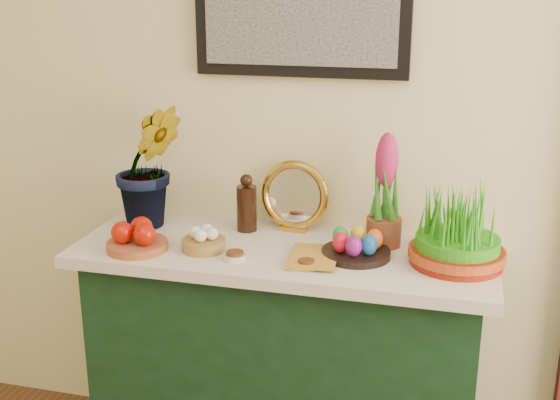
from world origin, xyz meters
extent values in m
cube|color=beige|center=(0.00, 2.25, 1.35)|extent=(4.00, 0.04, 2.70)
cube|color=#13351F|center=(-0.14, 2.00, 0.42)|extent=(1.30, 0.45, 0.85)
cube|color=silver|center=(-0.14, 2.00, 0.87)|extent=(1.40, 0.55, 0.04)
imported|color=#2F7920|center=(-0.66, 2.10, 1.19)|extent=(0.39, 0.38, 0.59)
cylinder|color=#9A4B2C|center=(-0.61, 1.86, 0.90)|extent=(0.25, 0.25, 0.03)
cylinder|color=#A77743|center=(-0.39, 1.91, 0.91)|extent=(0.16, 0.16, 0.04)
cylinder|color=black|center=(-0.31, 2.13, 0.97)|extent=(0.07, 0.07, 0.16)
sphere|color=black|center=(-0.31, 2.13, 1.08)|extent=(0.04, 0.04, 0.04)
cube|color=gold|center=(-0.15, 2.17, 0.90)|extent=(0.11, 0.06, 0.02)
torus|color=gold|center=(-0.15, 2.19, 1.02)|extent=(0.26, 0.08, 0.26)
cylinder|color=silver|center=(-0.15, 2.18, 1.02)|extent=(0.19, 0.04, 0.19)
imported|color=#C18C2D|center=(-0.10, 1.90, 0.90)|extent=(0.15, 0.21, 0.03)
cylinder|color=silver|center=(-0.27, 1.85, 0.90)|extent=(0.07, 0.07, 0.02)
cylinder|color=#592D14|center=(-0.27, 1.85, 0.91)|extent=(0.06, 0.06, 0.01)
cylinder|color=silver|center=(-0.03, 1.85, 0.90)|extent=(0.06, 0.06, 0.02)
cylinder|color=#592D14|center=(-0.03, 1.85, 0.91)|extent=(0.05, 0.05, 0.01)
cylinder|color=black|center=(0.11, 1.98, 0.90)|extent=(0.26, 0.26, 0.02)
ellipsoid|color=red|center=(0.06, 1.94, 0.95)|extent=(0.05, 0.05, 0.07)
ellipsoid|color=#1751A6|center=(0.15, 1.94, 0.95)|extent=(0.05, 0.05, 0.07)
ellipsoid|color=yellow|center=(0.11, 2.02, 0.95)|extent=(0.05, 0.05, 0.07)
ellipsoid|color=green|center=(0.05, 2.00, 0.95)|extent=(0.05, 0.05, 0.07)
ellipsoid|color=orange|center=(0.16, 2.00, 0.95)|extent=(0.05, 0.05, 0.07)
ellipsoid|color=#851881|center=(0.11, 1.92, 0.95)|extent=(0.05, 0.05, 0.07)
cylinder|color=brown|center=(0.18, 2.11, 0.94)|extent=(0.12, 0.12, 0.10)
ellipsoid|color=#C1266E|center=(0.18, 2.11, 1.19)|extent=(0.08, 0.08, 0.18)
cylinder|color=maroon|center=(0.42, 2.00, 0.92)|extent=(0.29, 0.29, 0.05)
cylinder|color=maroon|center=(0.42, 2.00, 0.93)|extent=(0.30, 0.30, 0.03)
camera|label=1|loc=(0.40, -0.13, 1.75)|focal=45.00mm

